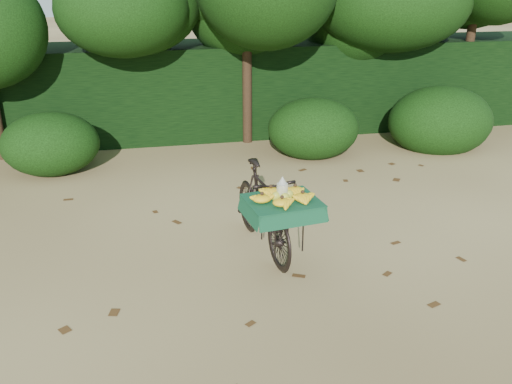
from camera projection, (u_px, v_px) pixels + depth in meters
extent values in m
plane|color=tan|center=(300.00, 288.00, 5.73)|extent=(80.00, 80.00, 0.00)
imported|color=black|center=(263.00, 209.00, 6.37)|extent=(0.71, 1.79, 1.05)
cube|color=black|center=(282.00, 202.00, 5.72)|extent=(0.43, 0.51, 0.03)
cube|color=#124622|center=(282.00, 200.00, 5.71)|extent=(0.83, 0.72, 0.01)
ellipsoid|color=#A5A527|center=(289.00, 195.00, 5.71)|extent=(0.10, 0.08, 0.11)
ellipsoid|color=#A5A527|center=(280.00, 193.00, 5.74)|extent=(0.10, 0.08, 0.11)
ellipsoid|color=#A5A527|center=(276.00, 196.00, 5.67)|extent=(0.10, 0.08, 0.11)
ellipsoid|color=#A5A527|center=(285.00, 198.00, 5.63)|extent=(0.10, 0.08, 0.11)
cylinder|color=#EAE5C6|center=(282.00, 191.00, 5.68)|extent=(0.12, 0.12, 0.16)
cube|color=black|center=(215.00, 88.00, 11.10)|extent=(26.00, 1.80, 1.80)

